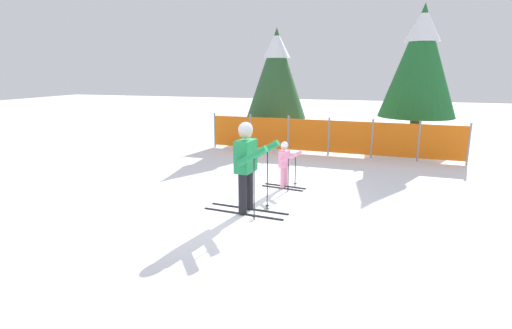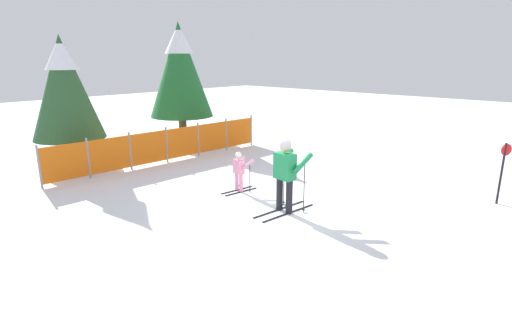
# 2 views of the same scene
# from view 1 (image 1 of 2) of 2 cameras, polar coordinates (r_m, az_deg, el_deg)

# --- Properties ---
(ground_plane) EXTENTS (60.00, 60.00, 0.00)m
(ground_plane) POSITION_cam_1_polar(r_m,az_deg,el_deg) (7.78, -2.01, -6.33)
(ground_plane) COLOR white
(skier_adult) EXTENTS (1.64, 0.77, 1.71)m
(skier_adult) POSITION_cam_1_polar(r_m,az_deg,el_deg) (7.33, -1.28, 0.76)
(skier_adult) COLOR black
(skier_adult) RESTS_ON ground_plane
(skier_child) EXTENTS (1.02, 0.52, 1.07)m
(skier_child) POSITION_cam_1_polar(r_m,az_deg,el_deg) (9.00, 4.17, 0.50)
(skier_child) COLOR black
(skier_child) RESTS_ON ground_plane
(safety_fence) EXTENTS (7.92, 0.40, 1.20)m
(safety_fence) POSITION_cam_1_polar(r_m,az_deg,el_deg) (12.72, 10.34, 3.97)
(safety_fence) COLOR gray
(safety_fence) RESTS_ON ground_plane
(conifer_far) EXTENTS (2.22, 2.22, 4.12)m
(conifer_far) POSITION_cam_1_polar(r_m,az_deg,el_deg) (15.02, 2.93, 13.03)
(conifer_far) COLOR #4C3823
(conifer_far) RESTS_ON ground_plane
(conifer_near) EXTENTS (2.59, 2.59, 4.81)m
(conifer_near) POSITION_cam_1_polar(r_m,az_deg,el_deg) (15.17, 22.46, 13.70)
(conifer_near) COLOR #4C3823
(conifer_near) RESTS_ON ground_plane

